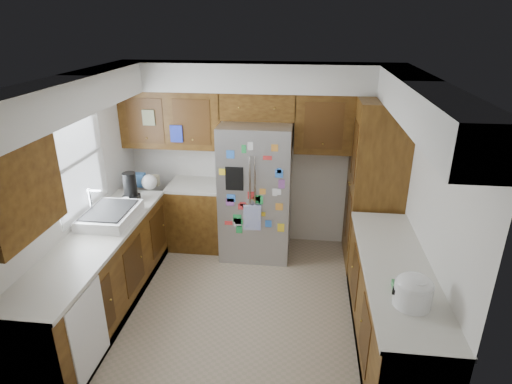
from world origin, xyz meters
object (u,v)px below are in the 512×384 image
pantry (375,185)px  rice_cooker (413,290)px  paper_towel (417,295)px  fridge (256,191)px

pantry → rice_cooker: size_ratio=7.05×
paper_towel → rice_cooker: bearing=114.7°
paper_towel → fridge: bearing=123.5°
pantry → paper_towel: size_ratio=8.65×
fridge → rice_cooker: fridge is taller
pantry → paper_towel: 2.24m
pantry → rice_cooker: pantry is taller
fridge → paper_towel: size_ratio=7.24×
pantry → paper_towel: (0.02, -2.24, -0.03)m
rice_cooker → paper_towel: 0.05m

